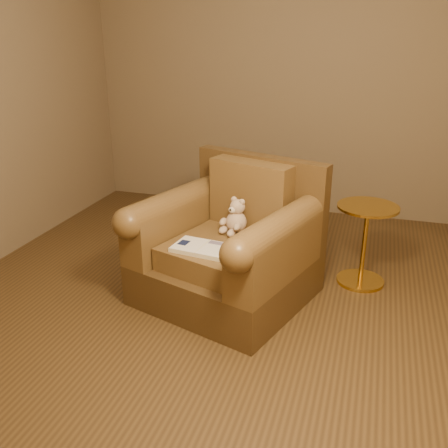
% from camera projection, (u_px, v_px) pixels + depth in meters
% --- Properties ---
extents(floor, '(4.00, 4.00, 0.00)m').
position_uv_depth(floor, '(227.00, 295.00, 3.62)').
color(floor, '#4E361A').
rests_on(floor, ground).
extents(room, '(4.02, 4.02, 2.71)m').
position_uv_depth(room, '(228.00, 45.00, 3.00)').
color(room, '#776449').
rests_on(room, ground).
extents(armchair, '(1.32, 1.28, 0.95)m').
position_uv_depth(armchair, '(230.00, 248.00, 3.51)').
color(armchair, '#493318').
rests_on(armchair, floor).
extents(teddy_bear, '(0.19, 0.21, 0.26)m').
position_uv_depth(teddy_bear, '(235.00, 219.00, 3.52)').
color(teddy_bear, tan).
rests_on(teddy_bear, armchair).
extents(guidebook, '(0.41, 0.27, 0.03)m').
position_uv_depth(guidebook, '(203.00, 248.00, 3.25)').
color(guidebook, beige).
rests_on(guidebook, armchair).
extents(side_table, '(0.44, 0.44, 0.62)m').
position_uv_depth(side_table, '(364.00, 242.00, 3.69)').
color(side_table, gold).
rests_on(side_table, floor).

